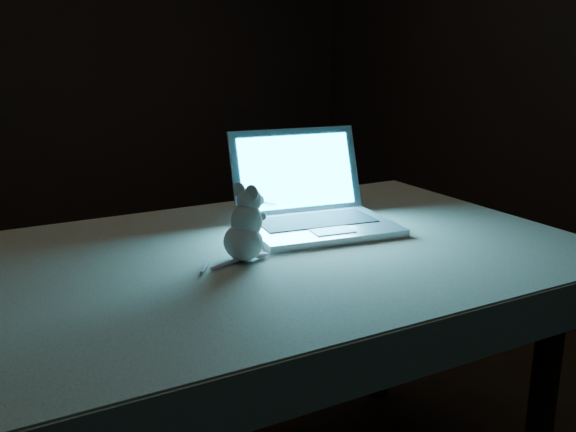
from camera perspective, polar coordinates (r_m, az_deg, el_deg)
floor at (r=2.42m, az=-2.86°, el=-17.75°), size 5.00×5.00×0.00m
back_wall at (r=4.36m, az=-20.96°, el=14.12°), size 4.50×0.04×2.60m
table at (r=1.84m, az=-0.74°, el=-14.91°), size 1.54×1.07×0.78m
tablecloth at (r=1.63m, az=-3.13°, el=-5.52°), size 1.60×1.09×0.11m
laptop at (r=1.79m, az=2.97°, el=2.92°), size 0.48×0.44×0.28m
plush_mouse at (r=1.56m, az=-4.03°, el=-0.65°), size 0.16×0.16×0.19m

